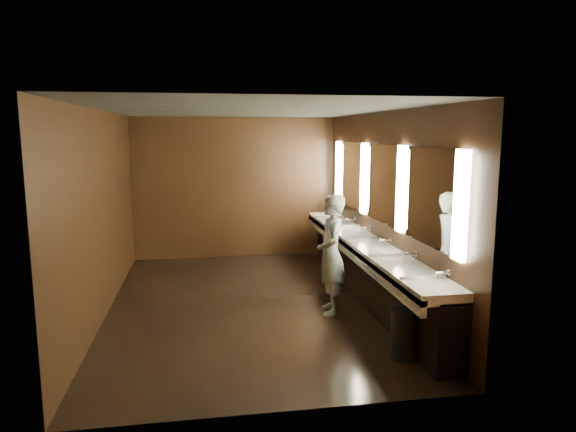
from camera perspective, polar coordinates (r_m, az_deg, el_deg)
The scene contains 10 objects.
floor at distance 7.68m, azimuth -4.28°, elevation -9.71°, with size 6.00×6.00×0.00m, color black.
ceiling at distance 7.27m, azimuth -4.55°, elevation 11.64°, with size 4.00×6.00×0.02m, color #2D2D2B.
wall_back at distance 10.32m, azimuth -5.91°, elevation 3.11°, with size 4.00×0.02×2.80m, color black.
wall_front at distance 4.42m, azimuth -0.90°, elevation -5.04°, with size 4.00×0.02×2.80m, color black.
wall_left at distance 7.45m, azimuth -19.93°, elevation 0.25°, with size 0.02×6.00×2.80m, color black.
wall_right at distance 7.78m, azimuth 10.42°, elevation 1.02°, with size 0.02×6.00×2.80m, color black.
sink_counter at distance 7.89m, azimuth 8.81°, elevation -5.52°, with size 0.55×5.40×1.01m.
mirror_band at distance 7.73m, azimuth 10.36°, elevation 3.59°, with size 0.06×5.03×1.15m.
person at distance 7.12m, azimuth 4.81°, elevation -4.27°, with size 0.61×0.40×1.67m, color #93C0DB.
trash_bin at distance 6.05m, azimuth 13.03°, elevation -12.59°, with size 0.34×0.34×0.53m, color black.
Camera 1 is at (-0.64, -7.24, 2.49)m, focal length 32.00 mm.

